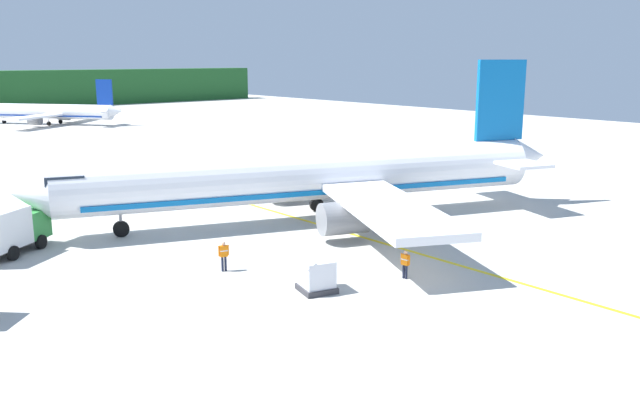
{
  "coord_description": "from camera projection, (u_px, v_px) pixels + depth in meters",
  "views": [
    {
      "loc": [
        -6.24,
        -17.48,
        12.04
      ],
      "look_at": [
        23.6,
        17.34,
        2.1
      ],
      "focal_mm": 36.92,
      "sensor_mm": 36.0,
      "label": 1
    }
  ],
  "objects": [
    {
      "name": "airliner_foreground",
      "position": [
        316.0,
        176.0,
        49.24
      ],
      "size": [
        40.16,
        33.69,
        11.9
      ],
      "color": "white",
      "rests_on": "ground"
    },
    {
      "name": "airliner_far_taxiway",
      "position": [
        51.0,
        112.0,
        120.4
      ],
      "size": [
        20.86,
        24.37,
        8.27
      ],
      "color": "white",
      "rests_on": "ground"
    },
    {
      "name": "service_truck_baggage",
      "position": [
        5.0,
        230.0,
        40.6
      ],
      "size": [
        6.02,
        5.1,
        2.98
      ],
      "color": "#338C3F",
      "rests_on": "ground"
    },
    {
      "name": "cargo_container_near",
      "position": [
        316.0,
        276.0,
        34.45
      ],
      "size": [
        2.17,
        2.17,
        1.85
      ],
      "color": "#333338",
      "rests_on": "ground"
    },
    {
      "name": "crew_marshaller",
      "position": [
        224.0,
        254.0,
        37.67
      ],
      "size": [
        0.61,
        0.35,
        1.77
      ],
      "color": "#191E33",
      "rests_on": "ground"
    },
    {
      "name": "crew_loader_left",
      "position": [
        405.0,
        262.0,
        36.42
      ],
      "size": [
        0.27,
        0.63,
        1.61
      ],
      "color": "#191E33",
      "rests_on": "ground"
    },
    {
      "name": "apron_guide_line",
      "position": [
        352.0,
        234.0,
        45.86
      ],
      "size": [
        0.3,
        60.0,
        0.01
      ],
      "primitive_type": "cube",
      "color": "yellow",
      "rests_on": "ground"
    }
  ]
}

